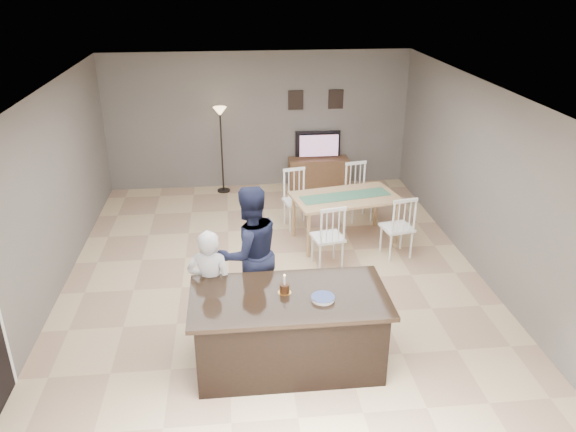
{
  "coord_description": "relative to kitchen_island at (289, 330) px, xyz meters",
  "views": [
    {
      "loc": [
        -0.55,
        -6.95,
        4.13
      ],
      "look_at": [
        0.15,
        -0.3,
        1.17
      ],
      "focal_mm": 35.0,
      "sensor_mm": 36.0,
      "label": 1
    }
  ],
  "objects": [
    {
      "name": "floor",
      "position": [
        0.0,
        1.8,
        -0.45
      ],
      "size": [
        8.0,
        8.0,
        0.0
      ],
      "primitive_type": "plane",
      "color": "#D6B889",
      "rests_on": "ground"
    },
    {
      "name": "room_shell",
      "position": [
        0.0,
        1.8,
        1.22
      ],
      "size": [
        8.0,
        8.0,
        8.0
      ],
      "color": "slate",
      "rests_on": "floor"
    },
    {
      "name": "kitchen_island",
      "position": [
        0.0,
        0.0,
        0.0
      ],
      "size": [
        2.15,
        1.1,
        0.9
      ],
      "color": "black",
      "rests_on": "floor"
    },
    {
      "name": "tv_console",
      "position": [
        1.2,
        5.57,
        -0.15
      ],
      "size": [
        1.2,
        0.4,
        0.6
      ],
      "primitive_type": "cube",
      "color": "brown",
      "rests_on": "floor"
    },
    {
      "name": "television",
      "position": [
        1.2,
        5.64,
        0.41
      ],
      "size": [
        0.91,
        0.12,
        0.53
      ],
      "primitive_type": "imported",
      "rotation": [
        0.0,
        0.0,
        3.14
      ],
      "color": "black",
      "rests_on": "tv_console"
    },
    {
      "name": "tv_screen_glow",
      "position": [
        1.2,
        5.56,
        0.42
      ],
      "size": [
        0.78,
        0.0,
        0.78
      ],
      "primitive_type": "plane",
      "rotation": [
        1.57,
        0.0,
        3.14
      ],
      "color": "orange",
      "rests_on": "tv_console"
    },
    {
      "name": "picture_frames",
      "position": [
        1.15,
        5.78,
        1.3
      ],
      "size": [
        1.1,
        0.02,
        0.38
      ],
      "color": "black",
      "rests_on": "room_shell"
    },
    {
      "name": "woman",
      "position": [
        -0.86,
        0.55,
        0.27
      ],
      "size": [
        0.58,
        0.43,
        1.46
      ],
      "primitive_type": "imported",
      "rotation": [
        0.0,
        0.0,
        2.97
      ],
      "color": "silver",
      "rests_on": "floor"
    },
    {
      "name": "man",
      "position": [
        -0.38,
        1.05,
        0.43
      ],
      "size": [
        1.05,
        0.94,
        1.77
      ],
      "primitive_type": "imported",
      "rotation": [
        0.0,
        0.0,
        3.52
      ],
      "color": "#181C36",
      "rests_on": "floor"
    },
    {
      "name": "birthday_cake",
      "position": [
        -0.04,
        0.06,
        0.5
      ],
      "size": [
        0.15,
        0.15,
        0.23
      ],
      "color": "gold",
      "rests_on": "kitchen_island"
    },
    {
      "name": "plate_stack",
      "position": [
        0.35,
        -0.13,
        0.47
      ],
      "size": [
        0.25,
        0.25,
        0.04
      ],
      "color": "white",
      "rests_on": "kitchen_island"
    },
    {
      "name": "dining_table",
      "position": [
        1.24,
        3.06,
        0.19
      ],
      "size": [
        1.91,
        2.14,
        1.01
      ],
      "rotation": [
        0.0,
        0.0,
        0.2
      ],
      "color": "tan",
      "rests_on": "floor"
    },
    {
      "name": "floor_lamp",
      "position": [
        -0.74,
        5.5,
        0.87
      ],
      "size": [
        0.26,
        0.26,
        1.71
      ],
      "color": "black",
      "rests_on": "floor"
    }
  ]
}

